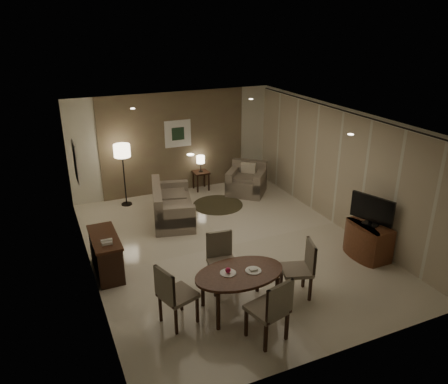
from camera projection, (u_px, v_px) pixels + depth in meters
name	position (u px, v px, depth m)	size (l,w,h in m)	color
room_shell	(220.00, 180.00, 9.02)	(5.50, 7.00, 2.70)	beige
taupe_accent	(174.00, 143.00, 11.64)	(3.96, 0.03, 2.70)	brown
curtain_wall	(338.00, 170.00, 9.70)	(0.08, 6.70, 2.58)	beige
curtain_rod	(344.00, 111.00, 9.20)	(0.03, 0.03, 6.80)	black
art_back_frame	(178.00, 134.00, 11.56)	(0.72, 0.03, 0.72)	silver
art_back_canvas	(178.00, 134.00, 11.55)	(0.34, 0.01, 0.34)	#1C331F
art_left_frame	(76.00, 162.00, 8.49)	(0.03, 0.60, 0.80)	silver
art_left_canvas	(77.00, 162.00, 8.50)	(0.01, 0.46, 0.64)	gray
downlight_nl	(190.00, 155.00, 6.13)	(0.10, 0.10, 0.01)	white
downlight_nr	(351.00, 134.00, 7.18)	(0.10, 0.10, 0.01)	white
downlight_fl	(133.00, 109.00, 9.19)	(0.10, 0.10, 0.01)	white
downlight_fr	(251.00, 99.00, 10.23)	(0.10, 0.10, 0.01)	white
console_desk	(106.00, 254.00, 8.12)	(0.48, 1.20, 0.75)	#4C2718
telephone	(107.00, 241.00, 7.70)	(0.20, 0.14, 0.09)	white
tv_cabinet	(369.00, 240.00, 8.69)	(0.48, 0.90, 0.70)	brown
flat_tv	(372.00, 210.00, 8.43)	(0.06, 0.88, 0.60)	black
dining_table	(239.00, 291.00, 7.09)	(1.49, 0.93, 0.70)	#4C2718
chair_near	(267.00, 308.00, 6.38)	(0.51, 0.51, 1.06)	gray
chair_far	(223.00, 263.00, 7.59)	(0.48, 0.48, 1.00)	gray
chair_left	(178.00, 294.00, 6.73)	(0.50, 0.50, 1.03)	gray
chair_right	(296.00, 269.00, 7.40)	(0.48, 0.48, 1.00)	gray
plate_a	(228.00, 273.00, 6.93)	(0.26, 0.26, 0.02)	white
plate_b	(253.00, 271.00, 6.99)	(0.26, 0.26, 0.02)	white
fruit_apple	(228.00, 270.00, 6.91)	(0.09, 0.09, 0.09)	#C81648
napkin	(253.00, 269.00, 6.98)	(0.12, 0.08, 0.03)	white
round_rug	(218.00, 205.00, 11.18)	(1.28, 1.28, 0.01)	#463F27
sofa	(173.00, 203.00, 10.25)	(0.89, 1.78, 0.84)	gray
armchair	(246.00, 179.00, 11.74)	(0.95, 0.90, 0.84)	gray
side_table	(201.00, 181.00, 12.09)	(0.41, 0.41, 0.52)	black
table_lamp	(201.00, 163.00, 11.90)	(0.22, 0.22, 0.50)	#FFEAC1
floor_lamp	(124.00, 175.00, 10.91)	(0.40, 0.40, 1.59)	#FFE5B7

